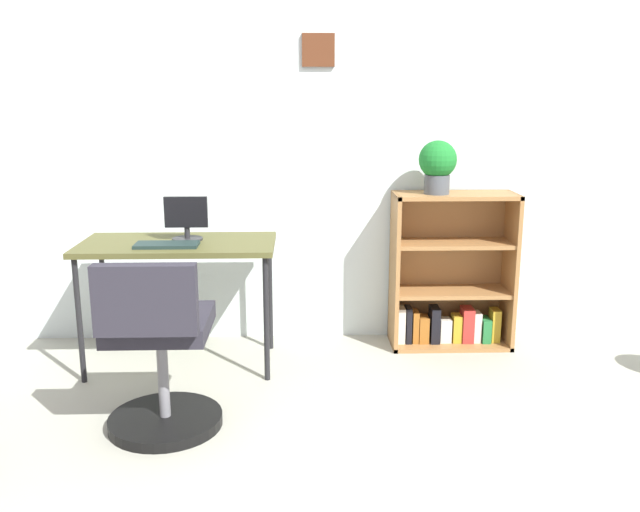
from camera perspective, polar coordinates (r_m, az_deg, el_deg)
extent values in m
cube|color=silver|center=(4.12, -3.73, 9.40)|extent=(5.20, 0.10, 2.40)
cube|color=#552A16|center=(4.06, -0.14, 16.98)|extent=(0.19, 0.02, 0.19)
cube|color=#4D4C26|center=(3.76, -11.91, 0.94)|extent=(1.05, 0.54, 0.03)
cylinder|color=black|center=(3.75, -19.63, -5.20)|extent=(0.03, 0.03, 0.68)
cylinder|color=black|center=(3.58, -4.55, -5.35)|extent=(0.03, 0.03, 0.68)
cylinder|color=black|center=(4.18, -17.73, -3.19)|extent=(0.03, 0.03, 0.68)
cylinder|color=black|center=(4.02, -4.24, -3.22)|extent=(0.03, 0.03, 0.68)
cylinder|color=#262628|center=(3.80, -11.11, 1.42)|extent=(0.17, 0.17, 0.01)
cylinder|color=#262628|center=(3.79, -11.13, 1.96)|extent=(0.03, 0.03, 0.06)
cube|color=black|center=(3.76, -11.24, 3.66)|extent=(0.23, 0.02, 0.17)
cube|color=#1C2D2B|center=(3.65, -12.79, 0.93)|extent=(0.33, 0.15, 0.02)
cylinder|color=black|center=(3.28, -12.88, -13.37)|extent=(0.52, 0.52, 0.05)
cylinder|color=slate|center=(3.19, -13.09, -9.71)|extent=(0.05, 0.05, 0.41)
cube|color=#27252E|center=(3.10, -13.33, -5.58)|extent=(0.44, 0.44, 0.08)
cube|color=#27252E|center=(2.81, -14.52, -3.61)|extent=(0.42, 0.07, 0.29)
cube|color=olive|center=(4.05, 6.29, -1.28)|extent=(0.02, 0.30, 0.93)
cube|color=olive|center=(4.20, 15.70, -1.16)|extent=(0.02, 0.30, 0.93)
cube|color=olive|center=(4.03, 11.37, 5.04)|extent=(0.72, 0.30, 0.02)
cube|color=olive|center=(4.25, 10.81, -7.15)|extent=(0.72, 0.30, 0.02)
cube|color=olive|center=(4.24, 10.68, -0.75)|extent=(0.72, 0.02, 0.93)
cube|color=olive|center=(4.15, 11.00, -2.96)|extent=(0.67, 0.28, 0.02)
cube|color=olive|center=(4.08, 11.19, 1.06)|extent=(0.67, 0.28, 0.02)
cube|color=beige|center=(4.14, 6.81, -5.76)|extent=(0.05, 0.11, 0.22)
cube|color=black|center=(4.15, 7.44, -5.73)|extent=(0.03, 0.11, 0.22)
cube|color=#99591E|center=(4.16, 8.01, -5.89)|extent=(0.04, 0.10, 0.19)
cube|color=#99591E|center=(4.18, 8.68, -6.09)|extent=(0.06, 0.11, 0.16)
cube|color=black|center=(4.18, 9.60, -5.69)|extent=(0.05, 0.13, 0.22)
cube|color=beige|center=(4.20, 10.48, -6.14)|extent=(0.07, 0.09, 0.14)
cube|color=#B79323|center=(4.22, 11.41, -5.96)|extent=(0.05, 0.10, 0.17)
cube|color=#B22D28|center=(4.22, 12.27, -5.65)|extent=(0.07, 0.12, 0.21)
cube|color=beige|center=(4.24, 13.03, -5.80)|extent=(0.04, 0.10, 0.18)
cube|color=#237238|center=(4.26, 13.73, -6.03)|extent=(0.05, 0.13, 0.14)
cube|color=#B79323|center=(4.27, 14.50, -5.64)|extent=(0.05, 0.10, 0.20)
cylinder|color=#474C51|center=(3.97, 9.82, 5.97)|extent=(0.15, 0.15, 0.11)
sphere|color=#1A7027|center=(3.96, 9.90, 8.02)|extent=(0.22, 0.22, 0.22)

